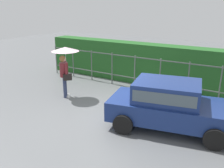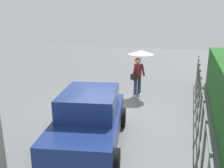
# 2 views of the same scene
# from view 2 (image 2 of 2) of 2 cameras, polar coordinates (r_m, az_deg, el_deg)

# --- Properties ---
(ground_plane) EXTENTS (40.00, 40.00, 0.00)m
(ground_plane) POSITION_cam_2_polar(r_m,az_deg,el_deg) (8.81, -1.24, -7.09)
(ground_plane) COLOR slate
(car) EXTENTS (3.97, 2.47, 1.48)m
(car) POSITION_cam_2_polar(r_m,az_deg,el_deg) (6.61, -5.40, -7.53)
(car) COLOR navy
(car) RESTS_ON ground
(pedestrian) EXTENTS (1.10, 1.10, 2.05)m
(pedestrian) POSITION_cam_2_polar(r_m,az_deg,el_deg) (10.43, 6.55, 5.24)
(pedestrian) COLOR #2D3856
(pedestrian) RESTS_ON ground
(fence_section) EXTENTS (10.87, 0.05, 1.50)m
(fence_section) POSITION_cam_2_polar(r_m,az_deg,el_deg) (8.00, 20.19, -4.13)
(fence_section) COLOR #59605B
(fence_section) RESTS_ON ground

